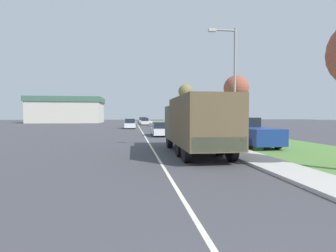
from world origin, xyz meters
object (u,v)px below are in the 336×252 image
car_farthest_ahead (142,120)px  pickup_truck (250,132)px  car_nearest_ahead (161,130)px  car_third_ahead (145,122)px  car_fourth_ahead (143,121)px  lamp_post (231,77)px  military_truck (196,123)px  car_second_ahead (130,124)px

car_farthest_ahead → pickup_truck: 61.72m
car_nearest_ahead → car_third_ahead: bearing=90.4°
car_nearest_ahead → pickup_truck: (5.10, -9.59, 0.27)m
car_nearest_ahead → car_fourth_ahead: bearing=90.2°
car_nearest_ahead → car_fourth_ahead: (-0.18, 41.54, 0.10)m
car_third_ahead → car_farthest_ahead: (0.10, 20.64, -0.07)m
car_farthest_ahead → lamp_post: (2.92, -63.90, 3.70)m
car_third_ahead → pickup_truck: size_ratio=0.85×
military_truck → car_third_ahead: bearing=90.9°
military_truck → car_fourth_ahead: (-0.64, 54.52, -0.98)m
pickup_truck → lamp_post: bearing=-133.9°
car_farthest_ahead → lamp_post: lamp_post is taller
military_truck → car_second_ahead: size_ratio=1.64×
military_truck → lamp_post: size_ratio=1.11×
military_truck → pickup_truck: military_truck is taller
car_nearest_ahead → car_farthest_ahead: bearing=90.1°
military_truck → car_fourth_ahead: bearing=90.7°
car_fourth_ahead → car_third_ahead: bearing=-90.2°
car_second_ahead → lamp_post: 28.65m
car_second_ahead → car_nearest_ahead: bearing=-78.1°
car_nearest_ahead → car_second_ahead: car_second_ahead is taller
military_truck → car_third_ahead: (-0.69, 44.25, -1.01)m
car_third_ahead → car_fourth_ahead: 10.27m
car_nearest_ahead → lamp_post: bearing=-76.8°
military_truck → car_nearest_ahead: (-0.46, 12.97, -1.07)m
pickup_truck → car_second_ahead: bearing=108.4°
military_truck → pickup_truck: (4.64, 3.39, -0.80)m
pickup_truck → military_truck: bearing=-143.9°
pickup_truck → car_nearest_ahead: bearing=118.0°
car_nearest_ahead → car_fourth_ahead: size_ratio=1.10×
car_nearest_ahead → car_fourth_ahead: 41.55m
car_second_ahead → car_farthest_ahead: bearing=84.9°
military_truck → lamp_post: 3.65m
car_third_ahead → military_truck: bearing=-89.1°
lamp_post → car_fourth_ahead: bearing=93.2°
car_nearest_ahead → car_third_ahead: 31.27m
military_truck → car_nearest_ahead: 13.03m
car_nearest_ahead → car_third_ahead: size_ratio=0.97×
car_fourth_ahead → pickup_truck: bearing=-84.1°
car_nearest_ahead → car_farthest_ahead: 51.91m
car_third_ahead → car_fourth_ahead: car_fourth_ahead is taller
car_fourth_ahead → car_farthest_ahead: 10.37m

